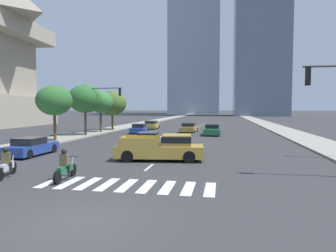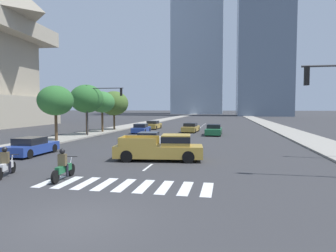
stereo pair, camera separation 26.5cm
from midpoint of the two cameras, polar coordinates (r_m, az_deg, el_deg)
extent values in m
plane|color=#333335|center=(9.72, -16.03, -16.94)|extent=(800.00, 800.00, 0.00)
cube|color=gray|center=(39.24, 23.95, -1.65)|extent=(4.00, 260.00, 0.15)
cube|color=gray|center=(41.92, -13.22, -1.14)|extent=(4.00, 260.00, 0.15)
cube|color=silver|center=(14.88, -21.25, -9.84)|extent=(0.45, 2.24, 0.01)
cube|color=silver|center=(14.43, -18.18, -10.19)|extent=(0.45, 2.24, 0.01)
cube|color=silver|center=(14.02, -14.91, -10.54)|extent=(0.45, 2.24, 0.01)
cube|color=silver|center=(13.66, -11.45, -10.86)|extent=(0.45, 2.24, 0.01)
cube|color=silver|center=(13.35, -7.81, -11.16)|extent=(0.45, 2.24, 0.01)
cube|color=silver|center=(13.09, -4.00, -11.43)|extent=(0.45, 2.24, 0.01)
cube|color=silver|center=(12.90, -0.06, -11.65)|extent=(0.45, 2.24, 0.01)
cube|color=silver|center=(12.76, 4.00, -11.83)|extent=(0.45, 2.24, 0.01)
cube|color=silver|center=(12.69, 8.12, -11.94)|extent=(0.45, 2.24, 0.01)
cube|color=silver|center=(17.09, -3.44, -7.90)|extent=(0.14, 2.00, 0.01)
cube|color=silver|center=(20.92, -0.69, -5.79)|extent=(0.14, 2.00, 0.01)
cube|color=silver|center=(24.81, 1.19, -4.33)|extent=(0.14, 2.00, 0.01)
cube|color=silver|center=(28.73, 2.56, -3.27)|extent=(0.14, 2.00, 0.01)
cube|color=silver|center=(32.66, 3.59, -2.46)|extent=(0.14, 2.00, 0.01)
cube|color=silver|center=(36.62, 4.40, -1.82)|extent=(0.14, 2.00, 0.01)
cube|color=silver|center=(40.58, 5.05, -1.31)|extent=(0.14, 2.00, 0.01)
cube|color=silver|center=(44.54, 5.59, -0.89)|extent=(0.14, 2.00, 0.01)
cube|color=silver|center=(48.52, 6.04, -0.54)|extent=(0.14, 2.00, 0.01)
cube|color=silver|center=(52.50, 6.42, -0.24)|extent=(0.14, 2.00, 0.01)
cube|color=silver|center=(56.48, 6.75, 0.02)|extent=(0.14, 2.00, 0.01)
cube|color=silver|center=(60.46, 7.03, 0.24)|extent=(0.14, 2.00, 0.01)
cube|color=silver|center=(64.44, 7.28, 0.44)|extent=(0.14, 2.00, 0.01)
cylinder|color=black|center=(15.66, -17.60, -8.00)|extent=(0.16, 0.61, 0.60)
cylinder|color=black|center=(14.26, -20.31, -9.18)|extent=(0.16, 0.61, 0.60)
cube|color=#1E6038|center=(14.91, -18.91, -7.73)|extent=(0.31, 1.29, 0.32)
cylinder|color=#B2B2B7|center=(15.52, -17.78, -6.98)|extent=(0.08, 0.32, 0.67)
cylinder|color=black|center=(15.50, -17.72, -5.60)|extent=(0.70, 0.08, 0.04)
cube|color=brown|center=(14.75, -19.11, -6.15)|extent=(0.38, 0.26, 0.55)
sphere|color=black|center=(14.69, -19.14, -4.59)|extent=(0.26, 0.26, 0.26)
cylinder|color=black|center=(15.00, -19.53, -7.88)|extent=(0.13, 0.13, 0.55)
cylinder|color=black|center=(14.84, -18.27, -7.97)|extent=(0.13, 0.13, 0.55)
cylinder|color=black|center=(17.45, -27.27, -7.05)|extent=(0.30, 0.61, 0.60)
cube|color=silver|center=(16.68, -28.23, -6.78)|extent=(0.61, 1.27, 0.32)
cylinder|color=#B2B2B7|center=(17.31, -27.41, -6.13)|extent=(0.16, 0.32, 0.67)
cylinder|color=black|center=(17.30, -27.39, -4.90)|extent=(0.68, 0.25, 0.04)
cube|color=brown|center=(16.52, -28.40, -5.35)|extent=(0.42, 0.34, 0.55)
sphere|color=black|center=(16.46, -28.44, -3.96)|extent=(0.26, 0.26, 0.26)
cylinder|color=black|center=(16.75, -28.81, -6.93)|extent=(0.15, 0.15, 0.55)
cylinder|color=black|center=(16.62, -27.65, -6.97)|extent=(0.15, 0.15, 0.55)
cube|color=#B28E38|center=(19.19, -1.39, -4.84)|extent=(5.80, 2.61, 0.75)
cube|color=#B28E38|center=(19.03, 1.97, -2.72)|extent=(2.00, 2.01, 0.70)
cube|color=black|center=(19.02, 1.97, -2.47)|extent=(2.02, 2.05, 0.39)
cube|color=#B28E38|center=(20.19, -4.62, -2.58)|extent=(2.35, 0.36, 0.55)
cube|color=#B28E38|center=(18.35, -5.52, -3.20)|extent=(2.35, 0.36, 0.55)
cube|color=#B28E38|center=(19.49, -8.47, -2.83)|extent=(0.30, 1.88, 0.55)
cylinder|color=black|center=(20.00, 4.32, -5.14)|extent=(0.79, 0.35, 0.76)
cylinder|color=black|center=(18.27, 4.33, -5.96)|extent=(0.79, 0.35, 0.76)
cylinder|color=black|center=(20.35, -6.52, -5.00)|extent=(0.79, 0.35, 0.76)
cylinder|color=black|center=(18.65, -7.52, -5.78)|extent=(0.79, 0.35, 0.76)
cube|color=navy|center=(23.43, -24.34, -3.93)|extent=(1.82, 4.31, 0.64)
cube|color=black|center=(23.19, -24.68, -2.61)|extent=(1.59, 1.95, 0.49)
cylinder|color=black|center=(25.10, -23.93, -3.81)|extent=(0.22, 0.64, 0.64)
cylinder|color=black|center=(24.22, -20.78, -3.99)|extent=(0.22, 0.64, 0.64)
cylinder|color=black|center=(22.78, -28.11, -4.64)|extent=(0.22, 0.64, 0.64)
cylinder|color=black|center=(21.81, -24.78, -4.89)|extent=(0.22, 0.64, 0.64)
cube|color=#B28E38|center=(48.14, -2.67, 0.05)|extent=(1.90, 4.39, 0.69)
cube|color=black|center=(47.90, -2.74, 0.73)|extent=(1.64, 1.99, 0.48)
cylinder|color=black|center=(49.80, -3.16, -0.05)|extent=(0.23, 0.64, 0.64)
cylinder|color=black|center=(49.39, -1.31, -0.08)|extent=(0.23, 0.64, 0.64)
cylinder|color=black|center=(46.94, -4.11, -0.27)|extent=(0.23, 0.64, 0.64)
cylinder|color=black|center=(46.51, -2.15, -0.30)|extent=(0.23, 0.64, 0.64)
cube|color=#B28E38|center=(41.86, 4.56, -0.50)|extent=(2.14, 4.81, 0.65)
cube|color=black|center=(41.59, 4.51, 0.24)|extent=(1.77, 2.21, 0.47)
cylinder|color=black|center=(43.60, 3.82, -0.56)|extent=(0.26, 0.65, 0.64)
cylinder|color=black|center=(43.32, 6.03, -0.59)|extent=(0.26, 0.65, 0.64)
cylinder|color=black|center=(40.46, 2.99, -0.87)|extent=(0.26, 0.65, 0.64)
cylinder|color=black|center=(40.16, 5.37, -0.91)|extent=(0.26, 0.65, 0.64)
cube|color=navy|center=(40.10, -4.97, -0.69)|extent=(1.94, 4.36, 0.63)
cube|color=black|center=(39.86, -5.04, 0.09)|extent=(1.63, 1.99, 0.49)
cylinder|color=black|center=(41.72, -5.56, -0.75)|extent=(0.25, 0.65, 0.64)
cylinder|color=black|center=(41.36, -3.42, -0.77)|extent=(0.25, 0.65, 0.64)
cylinder|color=black|center=(38.90, -6.61, -1.06)|extent=(0.25, 0.65, 0.64)
cylinder|color=black|center=(38.52, -4.33, -1.09)|extent=(0.25, 0.65, 0.64)
cube|color=#1E6038|center=(37.46, 8.97, -0.98)|extent=(1.97, 4.77, 0.67)
cube|color=black|center=(37.66, 8.99, -0.07)|extent=(1.69, 2.16, 0.49)
cylinder|color=black|center=(35.84, 10.16, -1.47)|extent=(0.23, 0.64, 0.64)
cylinder|color=black|center=(35.94, 7.47, -1.43)|extent=(0.23, 0.64, 0.64)
cylinder|color=black|center=(39.04, 10.34, -1.07)|extent=(0.23, 0.64, 0.64)
cylinder|color=black|center=(39.13, 7.87, -1.04)|extent=(0.23, 0.64, 0.64)
cube|color=#B7BABF|center=(26.38, -3.38, -2.92)|extent=(2.26, 4.37, 0.56)
cube|color=black|center=(26.12, -3.45, -1.78)|extent=(1.83, 2.04, 0.53)
cylinder|color=black|center=(27.94, -4.64, -2.81)|extent=(0.28, 0.66, 0.64)
cylinder|color=black|center=(27.69, -1.15, -2.86)|extent=(0.28, 0.66, 0.64)
cylinder|color=black|center=(25.15, -5.82, -3.52)|extent=(0.28, 0.66, 0.64)
cylinder|color=black|center=(24.86, -1.95, -3.58)|extent=(0.28, 0.66, 0.64)
cube|color=black|center=(15.89, 25.50, 8.68)|extent=(0.20, 0.28, 0.90)
sphere|color=red|center=(15.92, 25.53, 9.75)|extent=(0.18, 0.18, 0.18)
sphere|color=orange|center=(15.89, 25.50, 8.68)|extent=(0.18, 0.18, 0.18)
sphere|color=green|center=(15.87, 25.48, 7.60)|extent=(0.18, 0.18, 0.18)
cylinder|color=#333335|center=(36.39, -15.06, 2.94)|extent=(0.14, 0.14, 5.92)
cylinder|color=#333335|center=(35.53, -11.83, 7.10)|extent=(4.51, 0.10, 0.10)
cube|color=black|center=(34.78, -8.75, 6.48)|extent=(0.20, 0.28, 0.90)
sphere|color=red|center=(34.79, -8.76, 6.97)|extent=(0.18, 0.18, 0.18)
sphere|color=orange|center=(34.78, -8.75, 6.48)|extent=(0.18, 0.18, 0.18)
sphere|color=green|center=(34.76, -8.75, 5.98)|extent=(0.18, 0.18, 0.18)
cube|color=#19662D|center=(36.39, -15.06, 3.00)|extent=(0.60, 0.04, 0.18)
cylinder|color=#4C3823|center=(31.41, -20.44, -0.28)|extent=(0.28, 0.28, 2.58)
ellipsoid|color=#2D662D|center=(31.36, -20.54, 4.60)|extent=(3.46, 3.46, 2.94)
cylinder|color=#4C3823|center=(37.27, -15.07, 0.51)|extent=(0.28, 0.28, 2.75)
ellipsoid|color=#2D662D|center=(37.24, -15.14, 5.07)|extent=(3.99, 3.99, 3.39)
cylinder|color=#4C3823|center=(41.41, -12.30, 0.78)|extent=(0.28, 0.28, 2.68)
ellipsoid|color=#387538|center=(41.38, -12.34, 4.51)|extent=(3.39, 3.39, 2.88)
cylinder|color=#4C3823|center=(45.46, -10.12, 0.75)|extent=(0.28, 0.28, 2.23)
ellipsoid|color=#426028|center=(45.42, -10.15, 4.31)|extent=(4.27, 4.27, 3.63)
cube|color=#8C9EB2|center=(184.74, 5.96, 17.17)|extent=(28.70, 29.32, 94.45)
camera|label=1|loc=(0.13, -89.66, 0.02)|focal=31.78mm
camera|label=2|loc=(0.13, 90.34, -0.02)|focal=31.78mm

